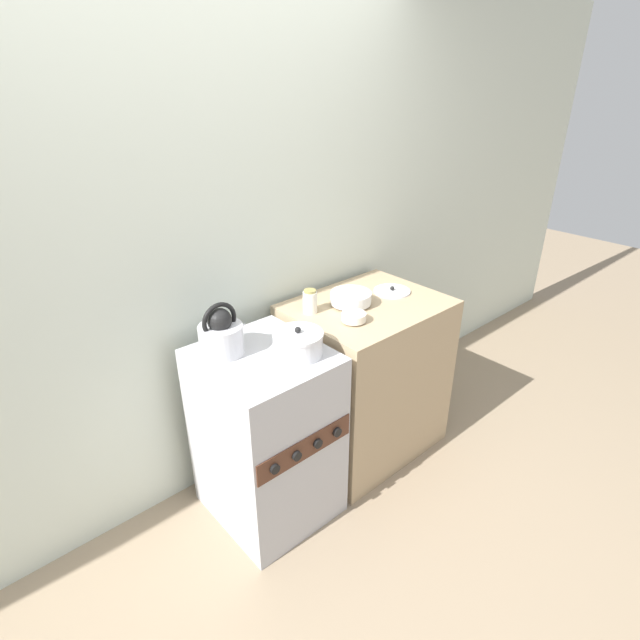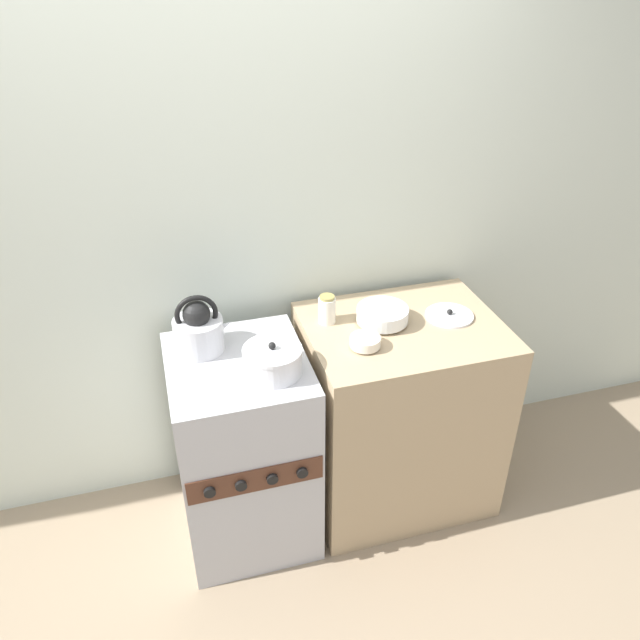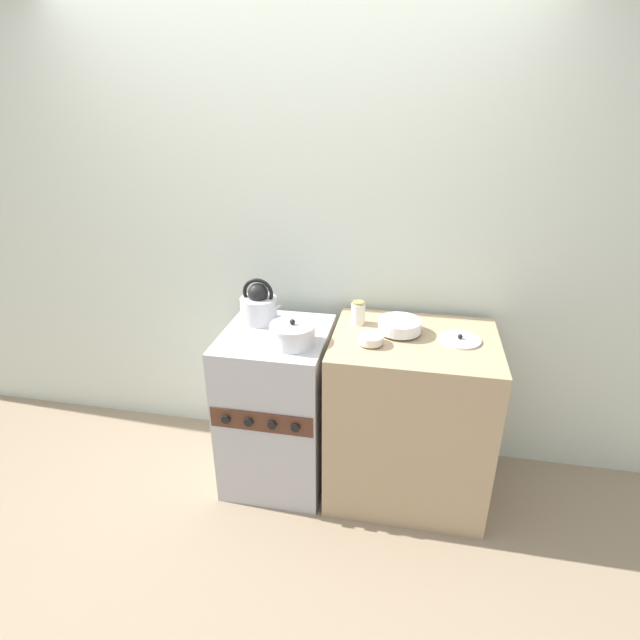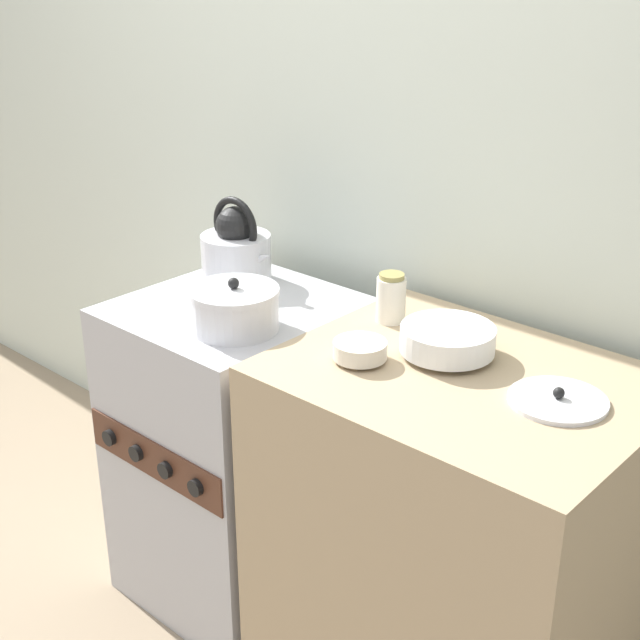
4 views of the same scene
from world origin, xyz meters
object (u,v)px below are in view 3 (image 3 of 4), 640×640
(cooking_pot, at_px, (293,335))
(storage_jar, at_px, (358,313))
(kettle, at_px, (259,305))
(enamel_bowl, at_px, (400,326))
(stove, at_px, (278,407))
(loose_pot_lid, at_px, (460,340))
(small_ceramic_bowl, at_px, (371,339))

(cooking_pot, bearing_deg, storage_jar, 41.59)
(kettle, xyz_separation_m, storage_jar, (0.53, 0.02, -0.01))
(cooking_pot, relative_size, enamel_bowl, 1.04)
(cooking_pot, bearing_deg, stove, 139.37)
(cooking_pot, height_order, loose_pot_lid, cooking_pot)
(kettle, relative_size, enamel_bowl, 1.14)
(enamel_bowl, distance_m, loose_pot_lid, 0.30)
(kettle, bearing_deg, loose_pot_lid, -4.60)
(cooking_pot, bearing_deg, kettle, 135.88)
(cooking_pot, xyz_separation_m, enamel_bowl, (0.50, 0.18, 0.01))
(kettle, xyz_separation_m, enamel_bowl, (0.74, -0.05, -0.03))
(stove, bearing_deg, small_ceramic_bowl, -8.57)
(stove, distance_m, small_ceramic_bowl, 0.71)
(kettle, distance_m, loose_pot_lid, 1.04)
(cooking_pot, height_order, enamel_bowl, cooking_pot)
(kettle, height_order, small_ceramic_bowl, kettle)
(enamel_bowl, height_order, loose_pot_lid, enamel_bowl)
(stove, height_order, enamel_bowl, enamel_bowl)
(small_ceramic_bowl, bearing_deg, stove, 171.43)
(kettle, distance_m, cooking_pot, 0.34)
(kettle, distance_m, enamel_bowl, 0.75)
(stove, xyz_separation_m, storage_jar, (0.41, 0.15, 0.53))
(enamel_bowl, bearing_deg, small_ceramic_bowl, -130.50)
(loose_pot_lid, bearing_deg, storage_jar, 168.51)
(storage_jar, bearing_deg, loose_pot_lid, -11.49)
(stove, xyz_separation_m, kettle, (-0.12, 0.13, 0.54))
(enamel_bowl, xyz_separation_m, small_ceramic_bowl, (-0.13, -0.15, -0.01))
(kettle, relative_size, storage_jar, 1.98)
(loose_pot_lid, bearing_deg, enamel_bowl, 174.09)
(cooking_pot, distance_m, storage_jar, 0.38)
(stove, distance_m, kettle, 0.57)
(kettle, distance_m, storage_jar, 0.53)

